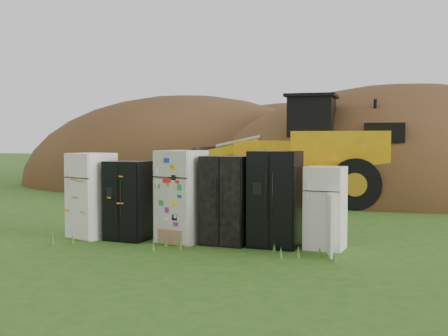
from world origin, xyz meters
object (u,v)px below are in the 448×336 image
(fridge_leftmost, at_px, (92,195))
(fridge_sticker, at_px, (181,196))
(fridge_black_side, at_px, (129,200))
(fridge_black_right, at_px, (275,199))
(fridge_dark_mid, at_px, (227,200))
(wheel_loader, at_px, (285,149))
(fridge_open_door, at_px, (325,208))

(fridge_leftmost, xyz_separation_m, fridge_sticker, (2.02, -0.03, 0.03))
(fridge_black_side, bearing_deg, fridge_black_right, 9.13)
(fridge_dark_mid, bearing_deg, wheel_loader, 97.99)
(fridge_leftmost, xyz_separation_m, wheel_loader, (3.02, 7.44, 0.86))
(fridge_sticker, distance_m, fridge_dark_mid, 0.95)
(fridge_black_right, xyz_separation_m, wheel_loader, (-0.92, 7.46, 0.82))
(fridge_leftmost, distance_m, fridge_sticker, 2.02)
(fridge_leftmost, relative_size, fridge_open_door, 1.14)
(fridge_black_right, bearing_deg, fridge_sticker, -173.38)
(fridge_leftmost, bearing_deg, fridge_black_right, 22.44)
(fridge_black_side, xyz_separation_m, fridge_dark_mid, (2.09, 0.05, 0.06))
(fridge_dark_mid, bearing_deg, fridge_leftmost, -171.70)
(fridge_black_right, relative_size, fridge_open_door, 1.18)
(fridge_black_side, bearing_deg, wheel_loader, 82.50)
(fridge_sticker, distance_m, wheel_loader, 7.58)
(fridge_black_side, height_order, fridge_dark_mid, fridge_dark_mid)
(fridge_leftmost, bearing_deg, fridge_open_door, 22.62)
(fridge_black_side, height_order, fridge_open_door, fridge_black_side)
(wheel_loader, bearing_deg, fridge_dark_mid, -88.16)
(fridge_black_right, relative_size, wheel_loader, 0.26)
(fridge_dark_mid, xyz_separation_m, wheel_loader, (0.06, 7.45, 0.88))
(fridge_open_door, bearing_deg, fridge_dark_mid, -171.40)
(fridge_leftmost, height_order, fridge_dark_mid, fridge_leftmost)
(fridge_sticker, relative_size, wheel_loader, 0.26)
(fridge_dark_mid, bearing_deg, fridge_open_door, 8.22)
(fridge_sticker, height_order, wheel_loader, wheel_loader)
(fridge_black_side, height_order, wheel_loader, wheel_loader)
(fridge_dark_mid, distance_m, fridge_open_door, 1.95)
(fridge_leftmost, distance_m, fridge_black_right, 3.94)
(fridge_black_side, relative_size, fridge_black_right, 0.88)
(fridge_black_right, height_order, fridge_open_door, fridge_black_right)
(fridge_dark_mid, bearing_deg, fridge_sticker, -170.33)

